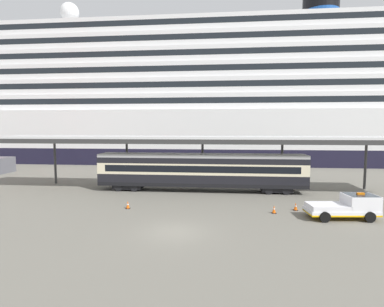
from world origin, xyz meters
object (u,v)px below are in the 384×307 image
object	(u,v)px
train_carriage	(201,170)
traffic_cone_mid	(274,209)
traffic_cone_far	(128,205)
traffic_cone_near	(296,207)
cruise_ship	(284,102)
service_truck	(348,206)
quay_bollard	(343,209)

from	to	relation	value
train_carriage	traffic_cone_mid	xyz separation A→B (m)	(6.57, -8.18, -1.99)
traffic_cone_far	traffic_cone_near	bearing A→B (deg)	3.33
traffic_cone_near	traffic_cone_mid	bearing A→B (deg)	-151.91
cruise_ship	train_carriage	bearing A→B (deg)	-113.64
cruise_ship	service_truck	bearing A→B (deg)	-95.06
cruise_ship	traffic_cone_far	world-z (taller)	cruise_ship
traffic_cone_mid	traffic_cone_far	size ratio (longest dim) A/B	0.99
cruise_ship	service_truck	size ratio (longest dim) A/B	32.75
traffic_cone_far	quay_bollard	world-z (taller)	quay_bollard
cruise_ship	traffic_cone_mid	xyz separation A→B (m)	(-9.46, -44.80, -12.29)
quay_bollard	service_truck	bearing A→B (deg)	-90.18
cruise_ship	quay_bollard	distance (m)	46.56
traffic_cone_mid	traffic_cone_far	distance (m)	12.36
train_carriage	cruise_ship	bearing A→B (deg)	66.36
cruise_ship	traffic_cone_near	size ratio (longest dim) A/B	264.55
traffic_cone_near	traffic_cone_mid	distance (m)	2.24
traffic_cone_mid	traffic_cone_far	bearing A→B (deg)	178.98
cruise_ship	service_truck	world-z (taller)	cruise_ship
train_carriage	traffic_cone_near	distance (m)	11.30
traffic_cone_mid	quay_bollard	xyz separation A→B (m)	(5.42, 0.02, 0.20)
cruise_ship	service_truck	xyz separation A→B (m)	(-4.04, -45.67, -11.62)
service_truck	traffic_cone_near	distance (m)	4.00
cruise_ship	traffic_cone_mid	distance (m)	47.41
train_carriage	quay_bollard	world-z (taller)	train_carriage
service_truck	quay_bollard	world-z (taller)	service_truck
train_carriage	service_truck	size ratio (longest dim) A/B	4.21
cruise_ship	quay_bollard	xyz separation A→B (m)	(-4.04, -44.78, -12.09)
train_carriage	traffic_cone_mid	bearing A→B (deg)	-51.23
train_carriage	traffic_cone_mid	size ratio (longest dim) A/B	34.66
traffic_cone_near	traffic_cone_far	distance (m)	14.36
cruise_ship	quay_bollard	size ratio (longest dim) A/B	183.20
traffic_cone_far	service_truck	bearing A→B (deg)	-3.51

